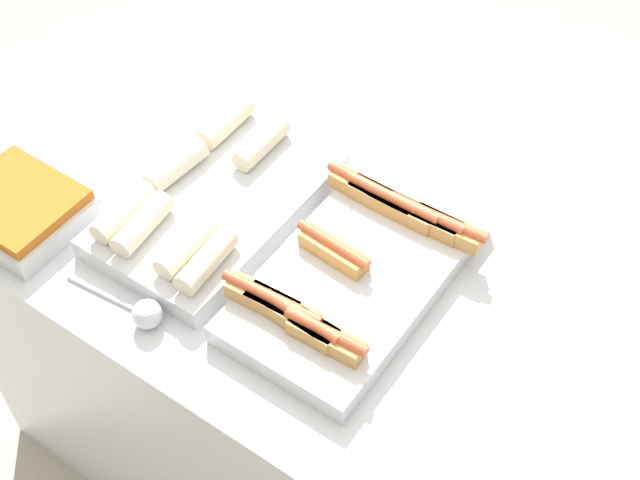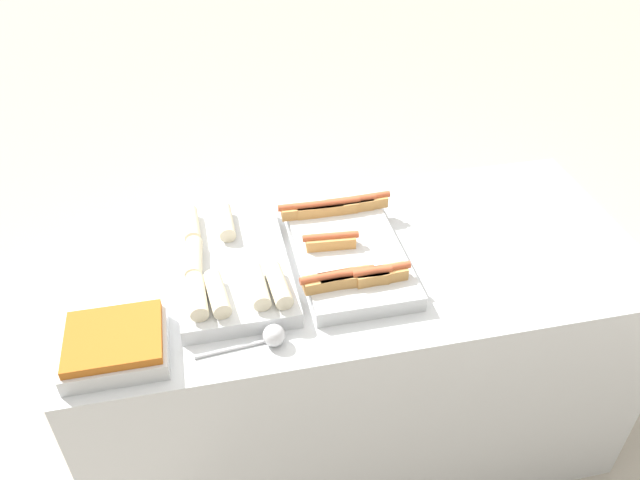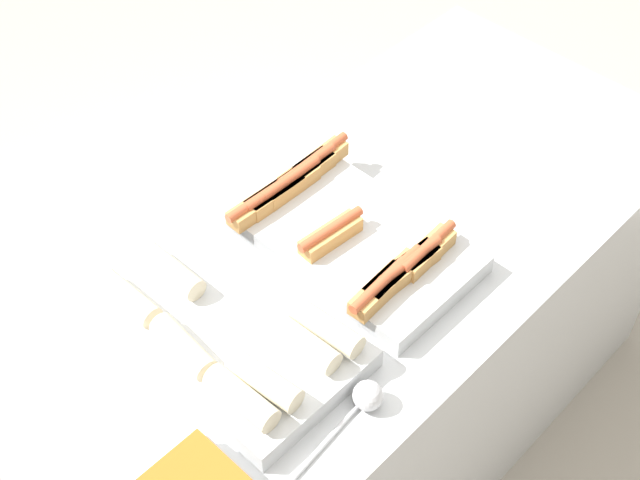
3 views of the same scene
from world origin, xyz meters
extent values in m
plane|color=#ADA393|center=(0.00, 0.00, 0.00)|extent=(12.00, 12.00, 0.00)
cube|color=silver|center=(0.00, 0.00, 0.43)|extent=(1.75, 0.81, 0.85)
cube|color=silver|center=(-0.04, 0.00, 0.88)|extent=(0.31, 0.56, 0.05)
cube|color=tan|center=(-0.04, -0.18, 0.92)|extent=(0.15, 0.05, 0.04)
cylinder|color=#C15633|center=(-0.04, -0.18, 0.94)|extent=(0.17, 0.03, 0.02)
cube|color=tan|center=(-0.13, -0.17, 0.92)|extent=(0.15, 0.05, 0.04)
cylinder|color=#C15633|center=(-0.13, -0.17, 0.94)|extent=(0.17, 0.03, 0.02)
cube|color=tan|center=(0.06, 0.18, 0.92)|extent=(0.15, 0.05, 0.04)
cylinder|color=#C15633|center=(0.06, 0.18, 0.94)|extent=(0.17, 0.03, 0.02)
cube|color=tan|center=(-0.09, -0.17, 0.92)|extent=(0.15, 0.05, 0.04)
cylinder|color=#C15633|center=(-0.09, -0.17, 0.94)|extent=(0.17, 0.03, 0.02)
cube|color=tan|center=(0.01, -0.18, 0.92)|extent=(0.15, 0.05, 0.04)
cylinder|color=#C15633|center=(0.01, -0.18, 0.94)|extent=(0.17, 0.03, 0.02)
cube|color=tan|center=(-0.04, 0.17, 0.92)|extent=(0.15, 0.04, 0.04)
cylinder|color=#C15633|center=(-0.04, 0.17, 0.94)|extent=(0.17, 0.02, 0.02)
cube|color=tan|center=(-0.09, 0.17, 0.92)|extent=(0.15, 0.05, 0.04)
cylinder|color=#C15633|center=(-0.09, 0.17, 0.94)|extent=(0.17, 0.02, 0.02)
cube|color=tan|center=(-0.14, 0.17, 0.92)|extent=(0.15, 0.05, 0.04)
cylinder|color=#C15633|center=(-0.14, 0.17, 0.94)|extent=(0.17, 0.03, 0.02)
cube|color=tan|center=(-0.09, 0.00, 0.92)|extent=(0.15, 0.06, 0.04)
cylinder|color=#C15633|center=(-0.09, 0.00, 0.94)|extent=(0.17, 0.04, 0.02)
cube|color=tan|center=(0.02, 0.18, 0.92)|extent=(0.15, 0.04, 0.04)
cylinder|color=#C15633|center=(0.02, 0.18, 0.94)|extent=(0.17, 0.02, 0.02)
cube|color=silver|center=(-0.39, 0.00, 0.88)|extent=(0.32, 0.54, 0.05)
cylinder|color=beige|center=(-0.28, -0.16, 0.93)|extent=(0.06, 0.16, 0.05)
cylinder|color=beige|center=(-0.39, 0.16, 0.93)|extent=(0.05, 0.15, 0.05)
cylinder|color=beige|center=(-0.44, -0.16, 0.93)|extent=(0.07, 0.16, 0.05)
cylinder|color=beige|center=(-0.33, -0.16, 0.93)|extent=(0.06, 0.16, 0.05)
cylinder|color=beige|center=(-0.50, 0.00, 0.93)|extent=(0.06, 0.16, 0.05)
cylinder|color=beige|center=(-0.50, -0.16, 0.93)|extent=(0.05, 0.15, 0.05)
cylinder|color=beige|center=(-0.50, 0.17, 0.93)|extent=(0.05, 0.15, 0.05)
cylinder|color=silver|center=(-0.42, -0.31, 0.86)|extent=(0.21, 0.03, 0.01)
sphere|color=silver|center=(-0.31, -0.31, 0.88)|extent=(0.06, 0.06, 0.06)
camera|label=1|loc=(0.53, -0.94, 2.26)|focal=50.00mm
camera|label=2|loc=(-0.43, -1.43, 2.07)|focal=35.00mm
camera|label=3|loc=(-1.03, -0.87, 2.30)|focal=50.00mm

